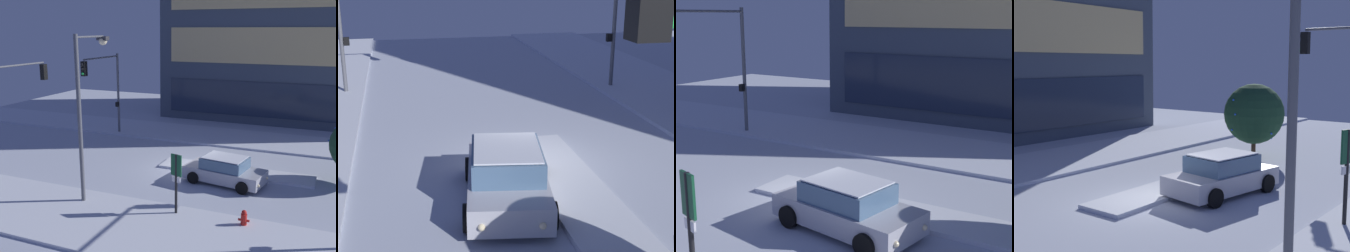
{
  "view_description": "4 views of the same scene",
  "coord_description": "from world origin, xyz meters",
  "views": [
    {
      "loc": [
        7.75,
        -21.84,
        8.18
      ],
      "look_at": [
        -0.98,
        -1.04,
        2.82
      ],
      "focal_mm": 43.5,
      "sensor_mm": 36.0,
      "label": 1
    },
    {
      "loc": [
        14.01,
        -3.88,
        5.9
      ],
      "look_at": [
        2.37,
        -1.33,
        2.0
      ],
      "focal_mm": 54.88,
      "sensor_mm": 36.0,
      "label": 2
    },
    {
      "loc": [
        9.42,
        -12.64,
        6.05
      ],
      "look_at": [
        2.1,
        -0.89,
        2.93
      ],
      "focal_mm": 53.24,
      "sensor_mm": 36.0,
      "label": 3
    },
    {
      "loc": [
        -11.72,
        -10.44,
        4.72
      ],
      "look_at": [
        -0.04,
        -1.45,
        2.76
      ],
      "focal_mm": 51.04,
      "sensor_mm": 36.0,
      "label": 4
    }
  ],
  "objects": [
    {
      "name": "car_near",
      "position": [
        2.49,
        -1.34,
        0.71
      ],
      "size": [
        4.58,
        2.67,
        1.49
      ],
      "rotation": [
        0.0,
        0.0,
        -0.16
      ],
      "color": "#B7B7C1",
      "rests_on": "ground"
    },
    {
      "name": "street_lamp_arched",
      "position": [
        -3.21,
        -5.68,
        5.2
      ],
      "size": [
        0.73,
        3.16,
        8.0
      ],
      "rotation": [
        0.0,
        0.0,
        1.69
      ],
      "color": "#565960",
      "rests_on": "ground"
    },
    {
      "name": "parking_info_sign",
      "position": [
        1.54,
        -6.1,
        1.85
      ],
      "size": [
        0.55,
        0.2,
        2.88
      ],
      "rotation": [
        0.0,
        0.0,
        1.3
      ],
      "color": "black",
      "rests_on": "ground"
    },
    {
      "name": "fire_hydrant",
      "position": [
        4.6,
        -6.05,
        0.38
      ],
      "size": [
        0.48,
        0.26,
        0.8
      ],
      "color": "red",
      "rests_on": "ground"
    },
    {
      "name": "curb_strip_near",
      "position": [
        0.0,
        -7.93,
        0.07
      ],
      "size": [
        52.0,
        5.2,
        0.14
      ],
      "primitive_type": "cube",
      "color": "silver",
      "rests_on": "ground"
    },
    {
      "name": "curb_strip_far",
      "position": [
        0.0,
        7.93,
        0.07
      ],
      "size": [
        52.0,
        5.2,
        0.14
      ],
      "primitive_type": "cube",
      "color": "silver",
      "rests_on": "ground"
    },
    {
      "name": "median_strip",
      "position": [
        2.63,
        0.52,
        0.07
      ],
      "size": [
        9.0,
        1.8,
        0.14
      ],
      "primitive_type": "cube",
      "color": "silver",
      "rests_on": "ground"
    },
    {
      "name": "traffic_light_corner_near_left",
      "position": [
        -9.7,
        -3.96,
        4.41
      ],
      "size": [
        0.32,
        5.68,
        6.34
      ],
      "rotation": [
        0.0,
        0.0,
        1.57
      ],
      "color": "#565960",
      "rests_on": "ground"
    },
    {
      "name": "ground",
      "position": [
        0.0,
        0.0,
        0.0
      ],
      "size": [
        52.0,
        52.0,
        0.0
      ],
      "primitive_type": "plane",
      "color": "silver"
    },
    {
      "name": "traffic_light_corner_far_left",
      "position": [
        -8.26,
        4.28,
        4.4
      ],
      "size": [
        0.32,
        4.93,
        6.39
      ],
      "rotation": [
        0.0,
        0.0,
        -1.57
      ],
      "color": "#565960",
      "rests_on": "ground"
    }
  ]
}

